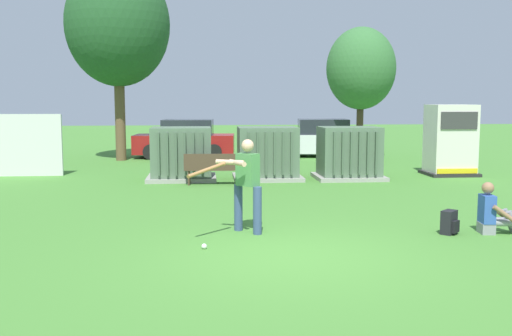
# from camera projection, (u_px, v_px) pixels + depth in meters

# --- Properties ---
(ground_plane) EXTENTS (96.00, 96.00, 0.00)m
(ground_plane) POSITION_uv_depth(u_px,v_px,m) (290.00, 256.00, 9.30)
(ground_plane) COLOR #478433
(transformer_west) EXTENTS (2.10, 1.70, 1.62)m
(transformer_west) POSITION_uv_depth(u_px,v_px,m) (181.00, 154.00, 18.02)
(transformer_west) COLOR #9E9B93
(transformer_west) RESTS_ON ground
(transformer_mid_west) EXTENTS (2.10, 1.70, 1.62)m
(transformer_mid_west) POSITION_uv_depth(u_px,v_px,m) (267.00, 154.00, 18.17)
(transformer_mid_west) COLOR #9E9B93
(transformer_mid_west) RESTS_ON ground
(transformer_mid_east) EXTENTS (2.10, 1.70, 1.62)m
(transformer_mid_east) POSITION_uv_depth(u_px,v_px,m) (349.00, 154.00, 18.26)
(transformer_mid_east) COLOR #9E9B93
(transformer_mid_east) RESTS_ON ground
(generator_enclosure) EXTENTS (1.60, 1.40, 2.30)m
(generator_enclosure) POSITION_uv_depth(u_px,v_px,m) (450.00, 140.00, 19.17)
(generator_enclosure) COLOR #262626
(generator_enclosure) RESTS_ON ground
(park_bench) EXTENTS (1.82, 0.48, 0.92)m
(park_bench) POSITION_uv_depth(u_px,v_px,m) (215.00, 167.00, 16.98)
(park_bench) COLOR #4C3828
(park_bench) RESTS_ON ground
(batter) EXTENTS (1.35, 1.29, 1.74)m
(batter) POSITION_uv_depth(u_px,v_px,m) (246.00, 181.00, 10.81)
(batter) COLOR #384C75
(batter) RESTS_ON ground
(sports_ball) EXTENTS (0.09, 0.09, 0.09)m
(sports_ball) POSITION_uv_depth(u_px,v_px,m) (204.00, 246.00, 9.73)
(sports_ball) COLOR white
(sports_ball) RESTS_ON ground
(seated_spectator) EXTENTS (0.75, 0.58, 0.96)m
(seated_spectator) POSITION_uv_depth(u_px,v_px,m) (492.00, 213.00, 10.83)
(seated_spectator) COLOR gray
(seated_spectator) RESTS_ON ground
(backpack) EXTENTS (0.38, 0.38, 0.44)m
(backpack) POSITION_uv_depth(u_px,v_px,m) (450.00, 223.00, 10.80)
(backpack) COLOR black
(backpack) RESTS_ON ground
(tree_left) EXTENTS (4.12, 4.12, 7.87)m
(tree_left) POSITION_uv_depth(u_px,v_px,m) (118.00, 25.00, 23.31)
(tree_left) COLOR brown
(tree_left) RESTS_ON ground
(tree_center_left) EXTENTS (2.83, 2.83, 5.42)m
(tree_center_left) POSITION_uv_depth(u_px,v_px,m) (361.00, 69.00, 24.11)
(tree_center_left) COLOR #4C3828
(tree_center_left) RESTS_ON ground
(parked_car_leftmost) EXTENTS (4.32, 2.17, 1.62)m
(parked_car_leftmost) POSITION_uv_depth(u_px,v_px,m) (185.00, 140.00, 24.97)
(parked_car_leftmost) COLOR maroon
(parked_car_leftmost) RESTS_ON ground
(parked_car_left_of_center) EXTENTS (4.34, 2.23, 1.62)m
(parked_car_left_of_center) POSITION_uv_depth(u_px,v_px,m) (320.00, 139.00, 25.48)
(parked_car_left_of_center) COLOR silver
(parked_car_left_of_center) RESTS_ON ground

